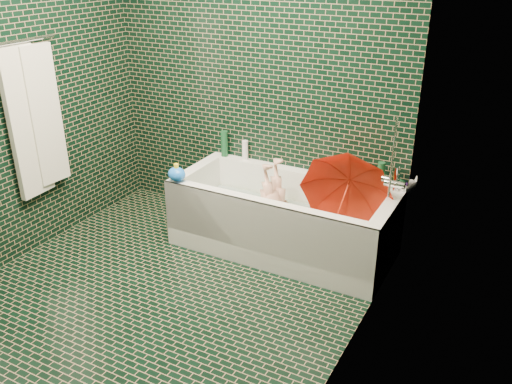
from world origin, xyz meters
The scene contains 20 objects.
floor centered at (0.00, 0.00, 0.00)m, with size 2.80×2.80×0.00m, color black.
wall_back centered at (0.00, 1.40, 1.25)m, with size 2.80×2.80×0.00m, color black.
wall_right centered at (1.30, 0.00, 1.25)m, with size 2.80×2.80×0.00m, color black.
bathtub centered at (0.45, 1.01, 0.21)m, with size 1.70×0.75×0.55m.
bath_mat centered at (0.45, 1.02, 0.16)m, with size 1.35×0.47×0.01m, color green.
water centered at (0.45, 1.02, 0.30)m, with size 1.48×0.53×0.00m, color silver.
towel_rail centered at (-1.25, 0.25, 1.60)m, with size 0.02×0.02×0.58m, color silver.
towel centered at (-1.24, 0.24, 1.03)m, with size 0.08×0.44×1.12m.
faucet centered at (1.26, 1.02, 0.77)m, with size 0.18×0.19×0.55m.
child centered at (0.39, 1.00, 0.31)m, with size 0.30×0.20×0.83m, color #DCA089.
umbrella centered at (0.93, 1.00, 0.54)m, with size 0.65×0.65×0.57m, color red.
soap_bottle_a centered at (1.25, 1.33, 0.55)m, with size 0.10×0.10×0.25m, color white.
soap_bottle_b centered at (1.25, 1.36, 0.55)m, with size 0.10×0.10×0.21m, color #4C207B.
soap_bottle_c centered at (1.23, 1.36, 0.55)m, with size 0.13×0.13×0.17m, color #144625.
bottle_right_tall centered at (1.10, 1.32, 0.65)m, with size 0.06×0.06×0.20m, color #144625.
bottle_right_pump centered at (1.22, 1.32, 0.64)m, with size 0.05×0.05×0.19m, color silver.
bottle_left_tall centered at (-0.28, 1.35, 0.66)m, with size 0.06×0.06×0.22m, color #144625.
bottle_left_short centered at (-0.08, 1.36, 0.63)m, with size 0.05×0.05×0.17m, color white.
rubber_duck centered at (1.11, 1.34, 0.59)m, with size 0.12×0.09×0.09m.
bath_toy centered at (-0.31, 0.70, 0.61)m, with size 0.16×0.14×0.14m.
Camera 1 is at (2.04, -2.40, 2.21)m, focal length 38.00 mm.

